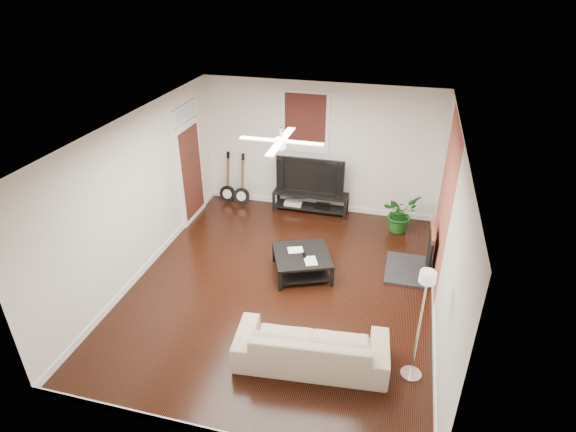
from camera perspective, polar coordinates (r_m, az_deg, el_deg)
name	(u,v)px	position (r m, az deg, el deg)	size (l,w,h in m)	color
room	(282,214)	(7.38, -0.78, 0.26)	(5.01, 6.01, 2.81)	black
brick_accent	(444,204)	(8.09, 18.44, 1.40)	(0.02, 2.20, 2.80)	#B3483A
fireplace	(419,250)	(8.52, 15.56, -3.99)	(0.80, 1.10, 0.92)	black
window_back	(305,123)	(9.90, 2.10, 11.25)	(1.00, 0.06, 1.30)	#34100E
door_left	(190,163)	(9.87, -11.78, 6.29)	(0.08, 1.00, 2.50)	white
tv_stand	(310,202)	(10.34, 2.74, 1.71)	(1.63, 0.43, 0.46)	black
tv	(311,175)	(10.08, 2.85, 5.04)	(1.46, 0.19, 0.84)	black
coffee_table	(302,264)	(8.33, 1.69, -5.79)	(0.95, 0.95, 0.40)	black
sofa	(312,345)	(6.64, 2.87, -15.34)	(2.08, 0.81, 0.61)	#C5B293
floor_lamp	(419,327)	(6.30, 15.61, -12.79)	(0.28, 0.28, 1.70)	silver
potted_plant	(400,213)	(9.78, 13.40, 0.31)	(0.70, 0.61, 0.78)	#175318
guitar_left	(227,178)	(10.67, -7.46, 4.55)	(0.37, 0.26, 1.18)	black
guitar_right	(241,181)	(10.53, -5.74, 4.30)	(0.37, 0.26, 1.18)	black
ceiling_fan	(281,141)	(6.89, -0.85, 9.08)	(1.24, 1.24, 0.32)	white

